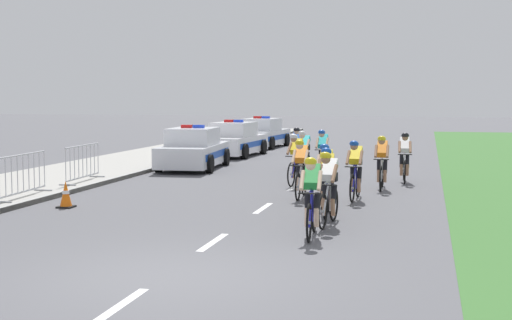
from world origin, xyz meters
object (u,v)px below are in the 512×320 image
cyclist_tenth (304,154)px  cyclist_lead (312,196)px  crowd_barrier_middle (23,176)px  cyclist_fourth (326,174)px  cyclist_second (328,187)px  traffic_cone_near (66,195)px  cyclist_twelfth (323,152)px  cyclist_sixth (355,169)px  cyclist_eleventh (297,148)px  cyclist_ninth (405,157)px  crowd_barrier_rear (83,163)px  police_car_third (262,134)px  cyclist_eighth (382,162)px  cyclist_third (327,180)px  police_car_second (234,140)px  cyclist_seventh (296,159)px  police_car_nearest (194,150)px  cyclist_fifth (301,168)px

cyclist_tenth → cyclist_lead: bearing=-79.4°
crowd_barrier_middle → cyclist_fourth: bearing=5.8°
cyclist_second → traffic_cone_near: bearing=172.3°
cyclist_twelfth → traffic_cone_near: size_ratio=2.69×
cyclist_second → cyclist_sixth: (0.18, 3.68, 0.00)m
cyclist_sixth → cyclist_second: bearing=-92.8°
cyclist_lead → cyclist_sixth: same height
cyclist_lead → traffic_cone_near: cyclist_lead is taller
cyclist_fourth → cyclist_eleventh: same height
cyclist_ninth → crowd_barrier_rear: 9.67m
cyclist_fourth → cyclist_tenth: 6.02m
crowd_barrier_middle → police_car_third: bearing=85.3°
crowd_barrier_middle → cyclist_twelfth: bearing=48.9°
cyclist_eleventh → cyclist_tenth: bearing=-74.5°
cyclist_lead → cyclist_fourth: (-0.25, 3.60, 0.00)m
cyclist_tenth → cyclist_ninth: bearing=-6.3°
cyclist_fourth → traffic_cone_near: cyclist_fourth is taller
police_car_third → traffic_cone_near: 20.20m
cyclist_lead → cyclist_eighth: 7.28m
cyclist_fourth → crowd_barrier_middle: 7.53m
cyclist_ninth → cyclist_sixth: bearing=-104.8°
police_car_third → cyclist_sixth: bearing=-69.6°
cyclist_third → police_car_second: size_ratio=0.38×
cyclist_second → cyclist_seventh: 6.58m
cyclist_eleventh → police_car_second: 6.41m
cyclist_seventh → cyclist_eleventh: size_ratio=1.00×
cyclist_sixth → cyclist_seventh: (-2.00, 2.64, 0.00)m
cyclist_fourth → cyclist_sixth: same height
police_car_second → traffic_cone_near: 14.83m
cyclist_eleventh → police_car_nearest: 3.75m
cyclist_sixth → police_car_second: police_car_second is taller
cyclist_third → cyclist_sixth: same height
cyclist_tenth → cyclist_twelfth: size_ratio=1.00×
crowd_barrier_rear → cyclist_twelfth: bearing=32.3°
cyclist_eleventh → cyclist_fifth: bearing=-78.9°
cyclist_fourth → cyclist_sixth: 1.49m
cyclist_eleventh → cyclist_twelfth: size_ratio=1.00×
cyclist_ninth → traffic_cone_near: (-7.60, -6.93, -0.48)m
cyclist_second → police_car_second: police_car_second is taller
cyclist_eighth → police_car_third: 16.64m
police_car_nearest → cyclist_fourth: bearing=-52.9°
cyclist_sixth → cyclist_twelfth: 5.51m
cyclist_lead → crowd_barrier_middle: size_ratio=0.74×
cyclist_ninth → police_car_third: bearing=119.6°
cyclist_fourth → cyclist_fifth: same height
traffic_cone_near → crowd_barrier_middle: bearing=155.7°
cyclist_twelfth → cyclist_seventh: bearing=-98.7°
crowd_barrier_middle → cyclist_lead: bearing=-20.2°
cyclist_eleventh → cyclist_ninth: bearing=-35.1°
cyclist_eighth → cyclist_second: bearing=-96.7°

